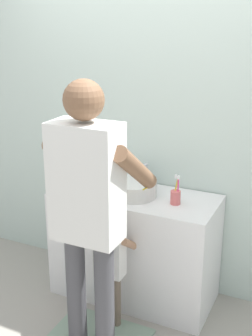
% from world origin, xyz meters
% --- Properties ---
extents(ground_plane, '(14.00, 14.00, 0.00)m').
position_xyz_m(ground_plane, '(0.00, 0.00, 0.00)').
color(ground_plane, '#9E998E').
extents(back_wall, '(4.40, 0.08, 2.70)m').
position_xyz_m(back_wall, '(0.00, 0.62, 1.35)').
color(back_wall, silver).
rests_on(back_wall, ground).
extents(vanity_cabinet, '(1.20, 0.54, 0.83)m').
position_xyz_m(vanity_cabinet, '(0.00, 0.30, 0.42)').
color(vanity_cabinet, white).
rests_on(vanity_cabinet, ground).
extents(sink_basin, '(0.33, 0.33, 0.11)m').
position_xyz_m(sink_basin, '(0.00, 0.28, 0.89)').
color(sink_basin, silver).
rests_on(sink_basin, vanity_cabinet).
extents(faucet, '(0.18, 0.14, 0.18)m').
position_xyz_m(faucet, '(0.00, 0.48, 0.91)').
color(faucet, '#B7BABF').
rests_on(faucet, vanity_cabinet).
extents(toothbrush_cup, '(0.07, 0.07, 0.21)m').
position_xyz_m(toothbrush_cup, '(0.32, 0.27, 0.89)').
color(toothbrush_cup, '#D86666').
rests_on(toothbrush_cup, vanity_cabinet).
extents(soap_bottle, '(0.06, 0.06, 0.16)m').
position_xyz_m(soap_bottle, '(-0.38, 0.30, 0.90)').
color(soap_bottle, '#B27FC6').
rests_on(soap_bottle, vanity_cabinet).
extents(bath_mat, '(0.64, 0.40, 0.02)m').
position_xyz_m(bath_mat, '(0.00, -0.25, 0.01)').
color(bath_mat, gray).
rests_on(bath_mat, ground).
extents(child_toddler, '(0.27, 0.27, 0.88)m').
position_xyz_m(child_toddler, '(0.00, -0.10, 0.53)').
color(child_toddler, '#6B5B4C').
rests_on(child_toddler, ground).
extents(adult_parent, '(0.54, 0.57, 1.75)m').
position_xyz_m(adult_parent, '(0.00, -0.36, 1.05)').
color(adult_parent, '#47474C').
rests_on(adult_parent, ground).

